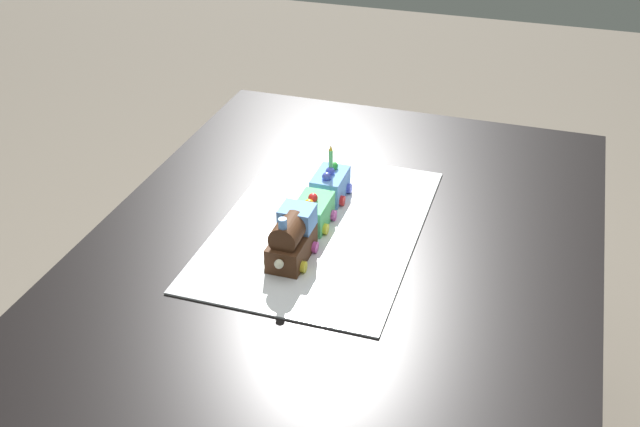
{
  "coord_description": "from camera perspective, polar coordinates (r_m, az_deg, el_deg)",
  "views": [
    {
      "loc": [
        -1.2,
        -0.35,
        1.59
      ],
      "look_at": [
        0.07,
        0.06,
        0.77
      ],
      "focal_mm": 43.12,
      "sensor_mm": 36.0,
      "label": 1
    }
  ],
  "objects": [
    {
      "name": "dining_table",
      "position": [
        1.57,
        1.25,
        -6.0
      ],
      "size": [
        1.4,
        1.0,
        0.74
      ],
      "color": "black",
      "rests_on": "ground"
    },
    {
      "name": "cake_board",
      "position": [
        1.58,
        0.0,
        -0.99
      ],
      "size": [
        0.6,
        0.4,
        0.0
      ],
      "primitive_type": "cube",
      "color": "silver",
      "rests_on": "dining_table"
    },
    {
      "name": "cake_locomotive",
      "position": [
        1.46,
        -2.12,
        -1.79
      ],
      "size": [
        0.14,
        0.08,
        0.12
      ],
      "color": "#472816",
      "rests_on": "cake_board"
    },
    {
      "name": "cake_car_hopper_mint_green",
      "position": [
        1.57,
        -0.53,
        0.11
      ],
      "size": [
        0.1,
        0.08,
        0.07
      ],
      "color": "#59CC7A",
      "rests_on": "cake_board"
    },
    {
      "name": "cake_car_caboose_sky_blue",
      "position": [
        1.67,
        0.76,
        2.16
      ],
      "size": [
        0.1,
        0.08,
        0.07
      ],
      "color": "#669EEA",
      "rests_on": "cake_board"
    },
    {
      "name": "birthday_candle",
      "position": [
        1.64,
        0.8,
        4.25
      ],
      "size": [
        0.01,
        0.01,
        0.05
      ],
      "color": "#66D872",
      "rests_on": "cake_car_caboose_sky_blue"
    }
  ]
}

